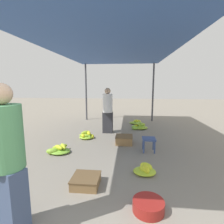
# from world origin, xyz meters

# --- Properties ---
(canopy_post_back_left) EXTENTS (0.08, 0.08, 2.71)m
(canopy_post_back_left) POSITION_xyz_m (-1.60, 7.28, 1.35)
(canopy_post_back_left) COLOR #4C4C51
(canopy_post_back_left) RESTS_ON ground
(canopy_post_back_right) EXTENTS (0.08, 0.08, 2.71)m
(canopy_post_back_right) POSITION_xyz_m (1.60, 7.28, 1.35)
(canopy_post_back_right) COLOR #4C4C51
(canopy_post_back_right) RESTS_ON ground
(canopy_tarp) EXTENTS (3.61, 7.38, 0.04)m
(canopy_tarp) POSITION_xyz_m (0.00, 3.79, 2.73)
(canopy_tarp) COLOR #33569E
(canopy_tarp) RESTS_ON canopy_post_front_left
(vendor_foreground) EXTENTS (0.50, 0.50, 1.77)m
(vendor_foreground) POSITION_xyz_m (-0.86, 0.62, 0.92)
(vendor_foreground) COLOR #384766
(vendor_foreground) RESTS_ON ground
(stool) EXTENTS (0.34, 0.34, 0.36)m
(stool) POSITION_xyz_m (1.02, 3.36, 0.29)
(stool) COLOR #384C84
(stool) RESTS_ON ground
(basin_black) EXTENTS (0.44, 0.44, 0.16)m
(basin_black) POSITION_xyz_m (0.78, 1.14, 0.08)
(basin_black) COLOR maroon
(basin_black) RESTS_ON ground
(banana_pile_left_0) EXTENTS (0.57, 0.57, 0.22)m
(banana_pile_left_0) POSITION_xyz_m (-1.29, 3.04, 0.08)
(banana_pile_left_0) COLOR #86BA34
(banana_pile_left_0) RESTS_ON ground
(banana_pile_left_1) EXTENTS (0.51, 0.40, 0.25)m
(banana_pile_left_1) POSITION_xyz_m (-0.87, 4.27, 0.10)
(banana_pile_left_1) COLOR yellow
(banana_pile_left_1) RESTS_ON ground
(banana_pile_right_0) EXTENTS (0.45, 0.44, 0.18)m
(banana_pile_right_0) POSITION_xyz_m (0.84, 2.19, 0.07)
(banana_pile_right_0) COLOR #C8D428
(banana_pile_right_0) RESTS_ON ground
(banana_pile_right_1) EXTENTS (0.55, 0.55, 0.19)m
(banana_pile_right_1) POSITION_xyz_m (0.81, 6.61, 0.07)
(banana_pile_right_1) COLOR yellow
(banana_pile_right_1) RESTS_ON ground
(banana_pile_right_2) EXTENTS (0.67, 0.57, 0.24)m
(banana_pile_right_2) POSITION_xyz_m (0.91, 5.71, 0.08)
(banana_pile_right_2) COLOR #9EC330
(banana_pile_right_2) RESTS_ON ground
(crate_near) EXTENTS (0.48, 0.48, 0.17)m
(crate_near) POSITION_xyz_m (-0.23, 1.66, 0.09)
(crate_near) COLOR brown
(crate_near) RESTS_ON ground
(crate_mid) EXTENTS (0.50, 0.50, 0.23)m
(crate_mid) POSITION_xyz_m (0.36, 3.91, 0.12)
(crate_mid) COLOR olive
(crate_mid) RESTS_ON ground
(shopper_walking_mid) EXTENTS (0.37, 0.35, 1.62)m
(shopper_walking_mid) POSITION_xyz_m (-0.27, 5.03, 0.84)
(shopper_walking_mid) COLOR #2D2D33
(shopper_walking_mid) RESTS_ON ground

